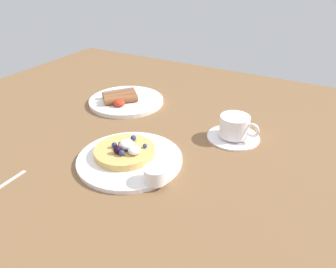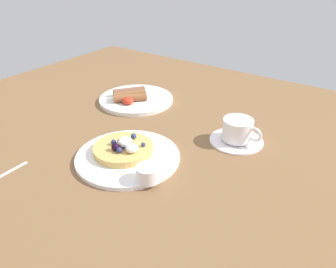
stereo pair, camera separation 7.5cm
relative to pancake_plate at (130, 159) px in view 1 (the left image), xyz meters
The scene contains 8 objects.
ground_plane 8.43cm from the pancake_plate, 63.16° to the left, with size 158.26×133.35×3.00cm, color brown.
pancake_plate is the anchor object (origin of this frame).
pancake_with_berries 2.33cm from the pancake_plate, 163.48° to the left, with size 14.21×14.21×3.82cm.
syrup_ramekin 11.09cm from the pancake_plate, 25.74° to the right, with size 4.91×4.91×3.27cm.
breakfast_plate 33.70cm from the pancake_plate, 126.69° to the left, with size 23.63×23.63×1.28cm, color white.
fried_breakfast 33.58cm from the pancake_plate, 130.02° to the left, with size 12.37×13.36×2.60cm.
coffee_saucer 28.14cm from the pancake_plate, 51.79° to the left, with size 13.67×13.67×0.87cm, color white.
coffee_cup 28.40cm from the pancake_plate, 51.51° to the left, with size 10.57×7.66×5.38cm.
Camera 1 is at (35.26, -59.09, 43.23)cm, focal length 35.39 mm.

